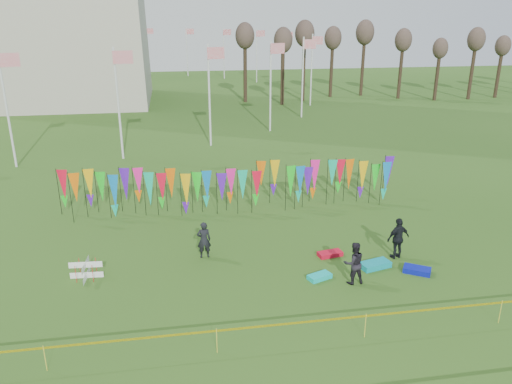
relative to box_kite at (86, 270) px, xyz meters
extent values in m
plane|color=#274C15|center=(6.75, -2.91, -0.38)|extent=(160.00, 160.00, 0.00)
cylinder|color=silver|center=(20.75, 45.09, 3.62)|extent=(0.16, 0.16, 8.00)
plane|color=red|center=(21.35, 45.09, 6.92)|extent=(1.40, 0.00, 1.40)
cylinder|color=silver|center=(19.80, 52.34, 3.62)|extent=(0.16, 0.16, 8.00)
plane|color=red|center=(20.40, 52.34, 6.92)|extent=(1.40, 0.00, 1.40)
cylinder|color=silver|center=(17.00, 59.09, 3.62)|extent=(0.16, 0.16, 8.00)
plane|color=red|center=(17.60, 59.09, 6.92)|extent=(1.40, 0.00, 1.40)
cylinder|color=silver|center=(12.55, 64.89, 3.62)|extent=(0.16, 0.16, 8.00)
plane|color=red|center=(13.15, 64.89, 6.92)|extent=(1.40, 0.00, 1.40)
cylinder|color=silver|center=(6.75, 69.34, 3.62)|extent=(0.16, 0.16, 8.00)
plane|color=red|center=(7.35, 69.34, 6.92)|extent=(1.40, 0.00, 1.40)
cylinder|color=silver|center=(0.00, 72.14, 3.62)|extent=(0.16, 0.16, 8.00)
plane|color=red|center=(0.60, 72.14, 6.92)|extent=(1.40, 0.00, 1.40)
cylinder|color=silver|center=(-7.25, 73.09, 3.62)|extent=(0.16, 0.16, 8.00)
plane|color=red|center=(-6.65, 73.09, 6.92)|extent=(1.40, 0.00, 1.40)
cylinder|color=silver|center=(-14.50, 72.14, 3.62)|extent=(0.16, 0.16, 8.00)
plane|color=red|center=(-13.90, 72.14, 6.92)|extent=(1.40, 0.00, 1.40)
cylinder|color=silver|center=(-21.25, 69.34, 3.62)|extent=(0.16, 0.16, 8.00)
plane|color=red|center=(-20.65, 69.34, 6.92)|extent=(1.40, 0.00, 1.40)
cylinder|color=silver|center=(-7.25, 17.09, 3.62)|extent=(0.16, 0.16, 8.00)
plane|color=red|center=(-6.65, 17.09, 6.92)|extent=(1.40, 0.00, 1.40)
cylinder|color=silver|center=(0.00, 18.05, 3.62)|extent=(0.16, 0.16, 8.00)
plane|color=red|center=(0.60, 18.05, 6.92)|extent=(1.40, 0.00, 1.40)
cylinder|color=silver|center=(6.75, 20.85, 3.62)|extent=(0.16, 0.16, 8.00)
plane|color=red|center=(7.35, 20.85, 6.92)|extent=(1.40, 0.00, 1.40)
cylinder|color=silver|center=(12.55, 25.29, 3.62)|extent=(0.16, 0.16, 8.00)
plane|color=red|center=(13.15, 25.29, 6.92)|extent=(1.40, 0.00, 1.40)
cylinder|color=silver|center=(17.00, 31.09, 3.62)|extent=(0.16, 0.16, 8.00)
plane|color=red|center=(17.60, 31.09, 6.92)|extent=(1.40, 0.00, 1.40)
cylinder|color=silver|center=(19.80, 37.85, 3.62)|extent=(0.16, 0.16, 8.00)
plane|color=red|center=(20.40, 37.85, 6.92)|extent=(1.40, 0.00, 1.40)
cylinder|color=black|center=(-2.25, 6.59, 0.87)|extent=(0.03, 0.03, 2.50)
cone|color=red|center=(-1.97, 6.59, 1.24)|extent=(0.64, 0.64, 1.60)
cylinder|color=black|center=(-1.63, 6.59, 0.87)|extent=(0.03, 0.03, 2.50)
cone|color=#EC6307|center=(-1.35, 6.59, 1.24)|extent=(0.64, 0.64, 1.60)
cylinder|color=black|center=(-1.01, 6.59, 0.87)|extent=(0.03, 0.03, 2.50)
cone|color=#E5A70B|center=(-0.73, 6.59, 1.24)|extent=(0.64, 0.64, 1.60)
cylinder|color=black|center=(-0.39, 6.59, 0.87)|extent=(0.03, 0.03, 2.50)
cone|color=#17CA1C|center=(-0.11, 6.59, 1.24)|extent=(0.64, 0.64, 1.60)
cylinder|color=black|center=(0.23, 6.59, 0.87)|extent=(0.03, 0.03, 2.50)
cone|color=#0B6CBB|center=(0.51, 6.59, 1.24)|extent=(0.64, 0.64, 1.60)
cylinder|color=black|center=(0.85, 6.59, 0.87)|extent=(0.03, 0.03, 2.50)
cone|color=#5214AF|center=(1.13, 6.59, 1.24)|extent=(0.64, 0.64, 1.60)
cylinder|color=black|center=(1.47, 6.59, 0.87)|extent=(0.03, 0.03, 2.50)
cone|color=#F91B8C|center=(1.75, 6.59, 1.24)|extent=(0.64, 0.64, 1.60)
cylinder|color=black|center=(2.09, 6.59, 0.87)|extent=(0.03, 0.03, 2.50)
cone|color=#0BB082|center=(2.37, 6.59, 1.24)|extent=(0.64, 0.64, 1.60)
cylinder|color=black|center=(2.72, 6.59, 0.87)|extent=(0.03, 0.03, 2.50)
cone|color=red|center=(3.00, 6.59, 1.24)|extent=(0.64, 0.64, 1.60)
cylinder|color=black|center=(3.34, 6.59, 0.87)|extent=(0.03, 0.03, 2.50)
cone|color=#EC6307|center=(3.62, 6.59, 1.24)|extent=(0.64, 0.64, 1.60)
cylinder|color=black|center=(3.96, 6.59, 0.87)|extent=(0.03, 0.03, 2.50)
cone|color=#E5A70B|center=(4.24, 6.59, 1.24)|extent=(0.64, 0.64, 1.60)
cylinder|color=black|center=(4.58, 6.59, 0.87)|extent=(0.03, 0.03, 2.50)
cone|color=#17CA1C|center=(4.86, 6.59, 1.24)|extent=(0.64, 0.64, 1.60)
cylinder|color=black|center=(5.20, 6.59, 0.87)|extent=(0.03, 0.03, 2.50)
cone|color=#0B6CBB|center=(5.48, 6.59, 1.24)|extent=(0.64, 0.64, 1.60)
cylinder|color=black|center=(5.82, 6.59, 0.87)|extent=(0.03, 0.03, 2.50)
cone|color=#5214AF|center=(6.10, 6.59, 1.24)|extent=(0.64, 0.64, 1.60)
cylinder|color=black|center=(6.44, 6.59, 0.87)|extent=(0.03, 0.03, 2.50)
cone|color=#F91B8C|center=(6.72, 6.59, 1.24)|extent=(0.64, 0.64, 1.60)
cylinder|color=black|center=(7.06, 6.59, 0.87)|extent=(0.03, 0.03, 2.50)
cone|color=#0BB082|center=(7.34, 6.59, 1.24)|extent=(0.64, 0.64, 1.60)
cylinder|color=black|center=(7.68, 6.59, 0.87)|extent=(0.03, 0.03, 2.50)
cone|color=red|center=(7.96, 6.59, 1.24)|extent=(0.64, 0.64, 1.60)
cylinder|color=black|center=(8.30, 6.59, 0.87)|extent=(0.03, 0.03, 2.50)
cone|color=#EC6307|center=(8.58, 6.59, 1.24)|extent=(0.64, 0.64, 1.60)
cylinder|color=black|center=(8.92, 6.59, 0.87)|extent=(0.03, 0.03, 2.50)
cone|color=#E5A70B|center=(9.20, 6.59, 1.24)|extent=(0.64, 0.64, 1.60)
cylinder|color=black|center=(9.54, 6.59, 0.87)|extent=(0.03, 0.03, 2.50)
cone|color=#17CA1C|center=(9.82, 6.59, 1.24)|extent=(0.64, 0.64, 1.60)
cylinder|color=black|center=(10.16, 6.59, 0.87)|extent=(0.03, 0.03, 2.50)
cone|color=#0B6CBB|center=(10.44, 6.59, 1.24)|extent=(0.64, 0.64, 1.60)
cylinder|color=black|center=(10.78, 6.59, 0.87)|extent=(0.03, 0.03, 2.50)
cone|color=#5214AF|center=(11.06, 6.59, 1.24)|extent=(0.64, 0.64, 1.60)
cylinder|color=black|center=(11.41, 6.59, 0.87)|extent=(0.03, 0.03, 2.50)
cone|color=#F91B8C|center=(11.69, 6.59, 1.24)|extent=(0.64, 0.64, 1.60)
cylinder|color=black|center=(12.03, 6.59, 0.87)|extent=(0.03, 0.03, 2.50)
cone|color=#0BB082|center=(12.31, 6.59, 1.24)|extent=(0.64, 0.64, 1.60)
cylinder|color=black|center=(12.65, 6.59, 0.87)|extent=(0.03, 0.03, 2.50)
cone|color=red|center=(12.93, 6.59, 1.24)|extent=(0.64, 0.64, 1.60)
cylinder|color=black|center=(13.27, 6.59, 0.87)|extent=(0.03, 0.03, 2.50)
cone|color=#EC6307|center=(13.55, 6.59, 1.24)|extent=(0.64, 0.64, 1.60)
cylinder|color=black|center=(13.89, 6.59, 0.87)|extent=(0.03, 0.03, 2.50)
cone|color=#E5A70B|center=(14.17, 6.59, 1.24)|extent=(0.64, 0.64, 1.60)
cylinder|color=black|center=(14.51, 6.59, 0.87)|extent=(0.03, 0.03, 2.50)
cone|color=#17CA1C|center=(14.79, 6.59, 1.24)|extent=(0.64, 0.64, 1.60)
cylinder|color=black|center=(15.13, 6.59, 0.87)|extent=(0.03, 0.03, 2.50)
cone|color=#0B6CBB|center=(15.41, 6.59, 1.24)|extent=(0.64, 0.64, 1.60)
cylinder|color=black|center=(15.75, 6.59, 0.87)|extent=(0.03, 0.03, 2.50)
cone|color=#5214AF|center=(16.03, 6.59, 1.24)|extent=(0.64, 0.64, 1.60)
cube|color=yellow|center=(6.75, -5.61, 0.44)|extent=(26.00, 0.01, 0.08)
cylinder|color=yellow|center=(-0.25, -5.61, 0.07)|extent=(0.02, 0.02, 0.90)
cylinder|color=yellow|center=(4.75, -5.61, 0.07)|extent=(0.02, 0.02, 0.90)
cylinder|color=yellow|center=(9.75, -5.61, 0.07)|extent=(0.02, 0.02, 0.90)
cylinder|color=yellow|center=(14.75, -5.61, 0.07)|extent=(0.02, 0.02, 0.90)
cylinder|color=#38291C|center=(12.75, 41.09, 2.82)|extent=(0.44, 0.44, 6.40)
ellipsoid|color=#47372F|center=(12.75, 41.09, 6.18)|extent=(1.92, 1.92, 2.56)
cylinder|color=#38291C|center=(16.75, 41.09, 2.82)|extent=(0.44, 0.44, 6.40)
ellipsoid|color=#47372F|center=(16.75, 41.09, 6.18)|extent=(1.92, 1.92, 2.56)
cylinder|color=#38291C|center=(20.75, 41.09, 2.82)|extent=(0.44, 0.44, 6.40)
ellipsoid|color=#47372F|center=(20.75, 41.09, 6.18)|extent=(1.92, 1.92, 2.56)
cylinder|color=#38291C|center=(24.75, 41.09, 2.82)|extent=(0.44, 0.44, 6.40)
ellipsoid|color=#47372F|center=(24.75, 41.09, 6.18)|extent=(1.92, 1.92, 2.56)
cylinder|color=#38291C|center=(28.75, 41.09, 2.82)|extent=(0.44, 0.44, 6.40)
ellipsoid|color=#47372F|center=(28.75, 41.09, 6.18)|extent=(1.92, 1.92, 2.56)
cylinder|color=#38291C|center=(32.75, 41.09, 2.82)|extent=(0.44, 0.44, 6.40)
ellipsoid|color=#47372F|center=(32.75, 41.09, 6.18)|extent=(1.92, 1.92, 2.56)
cylinder|color=#38291C|center=(36.75, 41.09, 2.82)|extent=(0.44, 0.44, 6.40)
ellipsoid|color=#47372F|center=(36.75, 41.09, 6.18)|extent=(1.92, 1.92, 2.56)
cylinder|color=#38291C|center=(40.75, 41.09, 2.82)|extent=(0.44, 0.44, 6.40)
ellipsoid|color=#47372F|center=(40.75, 41.09, 6.18)|extent=(1.92, 1.92, 2.56)
cylinder|color=#38291C|center=(44.75, 41.09, 2.82)|extent=(0.44, 0.44, 6.40)
ellipsoid|color=#47372F|center=(44.75, 41.09, 6.18)|extent=(1.92, 1.92, 2.56)
cylinder|color=red|center=(-0.33, -0.33, 0.00)|extent=(0.02, 0.02, 0.75)
cylinder|color=red|center=(0.33, -0.33, 0.00)|extent=(0.02, 0.02, 0.75)
cylinder|color=red|center=(-0.33, 0.33, 0.00)|extent=(0.02, 0.02, 0.75)
cylinder|color=red|center=(0.33, 0.33, 0.00)|extent=(0.02, 0.02, 0.75)
imported|color=black|center=(4.87, 1.08, 0.46)|extent=(0.64, 0.48, 1.68)
imported|color=black|center=(10.57, -2.14, 0.51)|extent=(0.89, 0.58, 1.76)
imported|color=black|center=(13.23, -0.37, 0.56)|extent=(1.22, 0.86, 1.88)
cube|color=#0DC7C0|center=(9.36, -1.61, -0.28)|extent=(1.07, 0.80, 0.19)
cube|color=#0A15AB|center=(13.51, -1.79, -0.26)|extent=(1.22, 1.06, 0.23)
cube|color=red|center=(10.39, 0.27, -0.28)|extent=(1.15, 0.68, 0.20)
cube|color=#0B97A4|center=(11.96, -1.07, -0.25)|extent=(1.41, 0.93, 0.25)
camera|label=1|loc=(3.84, -18.86, 9.82)|focal=35.00mm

